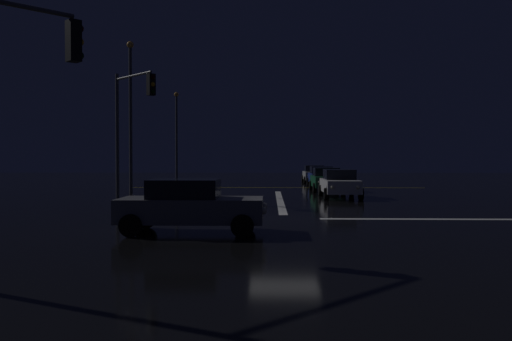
{
  "coord_description": "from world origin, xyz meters",
  "views": [
    {
      "loc": [
        -0.52,
        -18.5,
        2.18
      ],
      "look_at": [
        -1.35,
        11.88,
        1.47
      ],
      "focal_mm": 35.98,
      "sensor_mm": 36.0,
      "label": 1
    }
  ],
  "objects": [
    {
      "name": "ground",
      "position": [
        0.0,
        0.0,
        -0.05
      ],
      "size": [
        120.0,
        120.0,
        0.1
      ],
      "primitive_type": "cube",
      "color": "black"
    },
    {
      "name": "stop_line_north",
      "position": [
        0.0,
        8.28,
        0.0
      ],
      "size": [
        0.35,
        14.18,
        0.01
      ],
      "color": "white",
      "rests_on": "ground"
    },
    {
      "name": "centre_line_ns",
      "position": [
        0.0,
        19.88,
        0.0
      ],
      "size": [
        22.0,
        0.15,
        0.01
      ],
      "color": "yellow",
      "rests_on": "ground"
    },
    {
      "name": "sedan_white",
      "position": [
        3.34,
        9.96,
        0.8
      ],
      "size": [
        2.02,
        4.33,
        1.57
      ],
      "color": "silver",
      "rests_on": "ground"
    },
    {
      "name": "sedan_green",
      "position": [
        3.22,
        15.54,
        0.8
      ],
      "size": [
        2.02,
        4.33,
        1.57
      ],
      "color": "#14512D",
      "rests_on": "ground"
    },
    {
      "name": "sedan_blue",
      "position": [
        3.48,
        21.41,
        0.8
      ],
      "size": [
        2.02,
        4.33,
        1.57
      ],
      "color": "navy",
      "rests_on": "ground"
    },
    {
      "name": "sedan_silver",
      "position": [
        3.42,
        27.31,
        0.8
      ],
      "size": [
        2.02,
        4.33,
        1.57
      ],
      "color": "#B7B7BC",
      "rests_on": "ground"
    },
    {
      "name": "sedan_gray_crossing",
      "position": [
        -2.87,
        -3.55,
        0.8
      ],
      "size": [
        4.33,
        2.02,
        1.57
      ],
      "color": "slate",
      "rests_on": "ground"
    },
    {
      "name": "traffic_signal_nw",
      "position": [
        -7.7,
        7.7,
        4.56
      ],
      "size": [
        2.7,
        2.7,
        6.7
      ],
      "color": "#4C4C51",
      "rests_on": "ground"
    },
    {
      "name": "streetlamp_left_far",
      "position": [
        -9.38,
        29.88,
        4.91
      ],
      "size": [
        0.44,
        0.44,
        8.47
      ],
      "color": "#424247",
      "rests_on": "ground"
    },
    {
      "name": "streetlamp_left_near",
      "position": [
        -9.38,
        13.88,
        5.51
      ],
      "size": [
        0.44,
        0.44,
        9.61
      ],
      "color": "#424247",
      "rests_on": "ground"
    }
  ]
}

